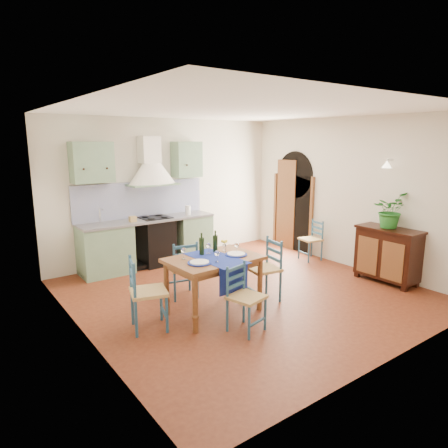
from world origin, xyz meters
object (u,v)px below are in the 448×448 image
Objects in this scene: chair_near at (245,297)px; sideboard at (388,253)px; dining_table at (214,264)px; potted_plant at (389,210)px.

sideboard is at bearing -0.57° from chair_near.
dining_table is at bearing 167.14° from sideboard.
potted_plant reaches higher than dining_table.
dining_table is 1.23× the size of sideboard.
potted_plant is (3.09, -0.66, 0.53)m from dining_table.
dining_table is 3.21m from potted_plant.
dining_table reaches higher than chair_near.
potted_plant is (3.10, 0.01, 0.80)m from chair_near.
chair_near is (-0.00, -0.67, -0.26)m from dining_table.
potted_plant is at bearing -12.03° from dining_table.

